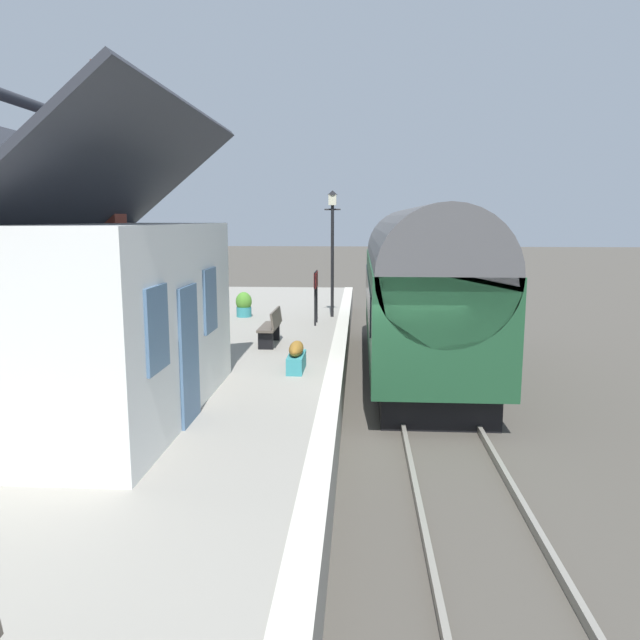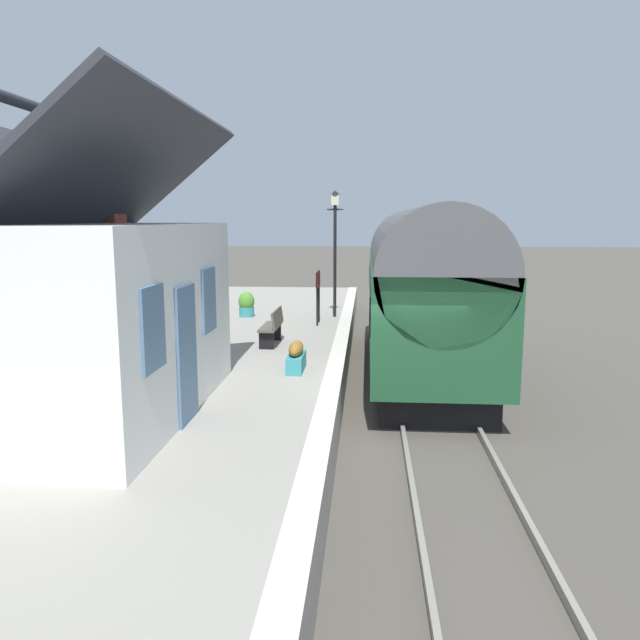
% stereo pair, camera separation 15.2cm
% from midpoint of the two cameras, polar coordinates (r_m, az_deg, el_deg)
% --- Properties ---
extents(ground_plane, '(160.00, 160.00, 0.00)m').
position_cam_midpoint_polar(ground_plane, '(12.52, 6.37, -9.42)').
color(ground_plane, '#4C473F').
extents(platform, '(32.00, 6.39, 0.93)m').
position_cam_midpoint_polar(platform, '(12.88, -12.73, -6.89)').
color(platform, gray).
rests_on(platform, ground).
extents(platform_edge_coping, '(32.00, 0.36, 0.02)m').
position_cam_midpoint_polar(platform_edge_coping, '(12.25, 0.90, -5.19)').
color(platform_edge_coping, beige).
rests_on(platform_edge_coping, platform).
extents(rail_near, '(52.00, 0.08, 0.14)m').
position_cam_midpoint_polar(rail_near, '(12.68, 13.80, -9.06)').
color(rail_near, gray).
rests_on(rail_near, ground).
extents(rail_far, '(52.00, 0.08, 0.14)m').
position_cam_midpoint_polar(rail_far, '(12.51, 7.21, -9.12)').
color(rail_far, gray).
rests_on(rail_far, ground).
extents(train, '(10.28, 2.73, 4.32)m').
position_cam_midpoint_polar(train, '(16.17, 9.04, 2.85)').
color(train, black).
rests_on(train, ground).
extents(station_building, '(5.99, 4.24, 5.80)m').
position_cam_midpoint_polar(station_building, '(10.48, -22.73, 0.77)').
color(station_building, white).
rests_on(station_building, platform).
extents(bench_by_lamp, '(1.40, 0.45, 0.88)m').
position_cam_midpoint_polar(bench_by_lamp, '(15.23, -4.79, -0.55)').
color(bench_by_lamp, brown).
rests_on(bench_by_lamp, platform).
extents(planter_under_sign, '(1.09, 0.32, 0.56)m').
position_cam_midpoint_polar(planter_under_sign, '(17.03, -11.48, -0.37)').
color(planter_under_sign, black).
rests_on(planter_under_sign, platform).
extents(planter_edge_near, '(0.51, 0.51, 0.79)m').
position_cam_midpoint_polar(planter_edge_near, '(19.73, -7.29, 1.43)').
color(planter_edge_near, teal).
rests_on(planter_edge_near, platform).
extents(planter_corner_building, '(0.99, 0.32, 0.60)m').
position_cam_midpoint_polar(planter_corner_building, '(12.65, -2.56, -3.43)').
color(planter_corner_building, teal).
rests_on(planter_corner_building, platform).
extents(planter_bench_left, '(0.81, 0.32, 0.60)m').
position_cam_midpoint_polar(planter_bench_left, '(20.28, -13.29, 1.17)').
color(planter_bench_left, gray).
rests_on(planter_bench_left, platform).
extents(lamp_post_platform, '(0.32, 0.50, 3.96)m').
position_cam_midpoint_polar(lamp_post_platform, '(19.39, 0.93, 8.33)').
color(lamp_post_platform, black).
rests_on(lamp_post_platform, platform).
extents(station_sign_board, '(0.96, 0.06, 1.57)m').
position_cam_midpoint_polar(station_sign_board, '(18.10, -0.63, 3.34)').
color(station_sign_board, black).
rests_on(station_sign_board, platform).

